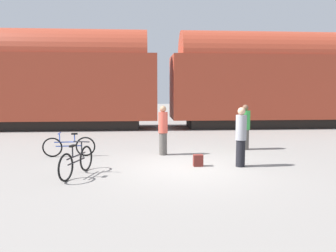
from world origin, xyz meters
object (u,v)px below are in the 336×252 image
Objects in this scene: bicycle_blue at (69,146)px; freight_train at (164,77)px; person_in_green at (245,127)px; backpack at (198,160)px; bicycle_black at (77,162)px; person_in_grey at (241,137)px; person_in_red at (163,130)px.

freight_train is at bearing 64.95° from bicycle_blue.
person_in_green is 4.93× the size of backpack.
freight_train is at bearing 74.24° from bicycle_black.
bicycle_black reaches higher than backpack.
bicycle_black is at bearing -105.76° from freight_train.
person_in_grey is 1.03× the size of person_in_green.
freight_train is 8.08m from person_in_red.
bicycle_blue is at bearing 132.33° from person_in_green.
freight_train is 31.89× the size of person_in_green.
backpack is (-2.18, -2.51, -0.66)m from person_in_green.
person_in_green is 3.39m from backpack.
freight_train is 31.61× the size of person_in_red.
person_in_red reaches higher than backpack.
person_in_green reaches higher than backpack.
bicycle_blue is 1.02× the size of person_in_red.
person_in_grey is (2.15, -1.88, 0.02)m from person_in_red.
bicycle_black is 0.99× the size of person_in_grey.
person_in_grey is 2.82m from person_in_green.
person_in_red is 1.01× the size of person_in_green.
bicycle_black is 5.05× the size of backpack.
person_in_red reaches higher than person_in_green.
person_in_green is at bearing 31.21° from bicycle_black.
freight_train reaches higher than person_in_red.
bicycle_blue is 2.61m from bicycle_black.
person_in_grey is at bearing -6.41° from backpack.
bicycle_black reaches higher than bicycle_blue.
person_in_grey is 1.42m from backpack.
person_in_green is (6.26, 0.84, 0.48)m from bicycle_blue.
person_in_green is at bearing 6.17° from person_in_red.
person_in_grey is 5.09× the size of backpack.
person_in_red reaches higher than bicycle_blue.
bicycle_blue is at bearing 157.64° from backpack.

